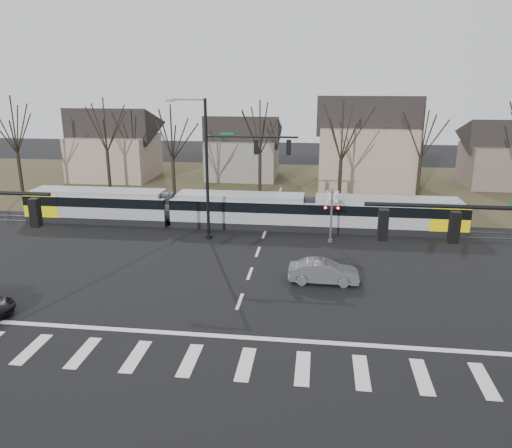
# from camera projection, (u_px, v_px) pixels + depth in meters

# --- Properties ---
(ground) EXTENTS (140.00, 140.00, 0.00)m
(ground) POSITION_uv_depth(u_px,v_px,m) (233.00, 319.00, 24.93)
(ground) COLOR black
(grass_verge) EXTENTS (140.00, 28.00, 0.01)m
(grass_verge) POSITION_uv_depth(u_px,v_px,m) (282.00, 186.00, 55.37)
(grass_verge) COLOR #38331E
(grass_verge) RESTS_ON ground
(crosswalk) EXTENTS (27.00, 2.60, 0.01)m
(crosswalk) POSITION_uv_depth(u_px,v_px,m) (218.00, 362.00, 21.13)
(crosswalk) COLOR silver
(crosswalk) RESTS_ON ground
(stop_line) EXTENTS (28.00, 0.35, 0.01)m
(stop_line) POSITION_uv_depth(u_px,v_px,m) (227.00, 336.00, 23.22)
(stop_line) COLOR silver
(stop_line) RESTS_ON ground
(lane_dashes) EXTENTS (0.18, 30.00, 0.01)m
(lane_dashes) POSITION_uv_depth(u_px,v_px,m) (267.00, 227.00, 40.15)
(lane_dashes) COLOR silver
(lane_dashes) RESTS_ON ground
(rail_pair) EXTENTS (90.00, 1.52, 0.06)m
(rail_pair) POSITION_uv_depth(u_px,v_px,m) (267.00, 227.00, 39.96)
(rail_pair) COLOR #59595E
(rail_pair) RESTS_ON ground
(tram) EXTENTS (35.24, 2.62, 2.67)m
(tram) POSITION_uv_depth(u_px,v_px,m) (239.00, 209.00, 40.02)
(tram) COLOR gray
(tram) RESTS_ON ground
(sedan) EXTENTS (1.49, 4.11, 1.35)m
(sedan) POSITION_uv_depth(u_px,v_px,m) (324.00, 272.00, 29.13)
(sedan) COLOR #54555B
(sedan) RESTS_ON ground
(signal_pole_near_right) EXTENTS (6.72, 0.44, 8.00)m
(signal_pole_near_right) POSITION_uv_depth(u_px,v_px,m) (501.00, 279.00, 16.54)
(signal_pole_near_right) COLOR black
(signal_pole_near_right) RESTS_ON ground
(signal_pole_far) EXTENTS (9.28, 0.44, 10.20)m
(signal_pole_far) POSITION_uv_depth(u_px,v_px,m) (229.00, 163.00, 35.50)
(signal_pole_far) COLOR black
(signal_pole_far) RESTS_ON ground
(rail_crossing_signal) EXTENTS (1.08, 0.36, 4.00)m
(rail_crossing_signal) POSITION_uv_depth(u_px,v_px,m) (331.00, 217.00, 35.97)
(rail_crossing_signal) COLOR #59595B
(rail_crossing_signal) RESTS_ON ground
(tree_row) EXTENTS (59.20, 7.20, 10.00)m
(tree_row) POSITION_uv_depth(u_px,v_px,m) (299.00, 148.00, 48.01)
(tree_row) COLOR black
(tree_row) RESTS_ON ground
(house_a) EXTENTS (9.72, 8.64, 8.60)m
(house_a) POSITION_uv_depth(u_px,v_px,m) (114.00, 140.00, 58.42)
(house_a) COLOR gray
(house_a) RESTS_ON ground
(house_b) EXTENTS (8.64, 7.56, 7.65)m
(house_b) POSITION_uv_depth(u_px,v_px,m) (243.00, 144.00, 58.66)
(house_b) COLOR slate
(house_b) RESTS_ON ground
(house_c) EXTENTS (10.80, 8.64, 10.10)m
(house_c) POSITION_uv_depth(u_px,v_px,m) (367.00, 138.00, 53.76)
(house_c) COLOR gray
(house_c) RESTS_ON ground
(house_d) EXTENTS (8.64, 7.56, 7.65)m
(house_d) POSITION_uv_depth(u_px,v_px,m) (505.00, 150.00, 54.21)
(house_d) COLOR brown
(house_d) RESTS_ON ground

